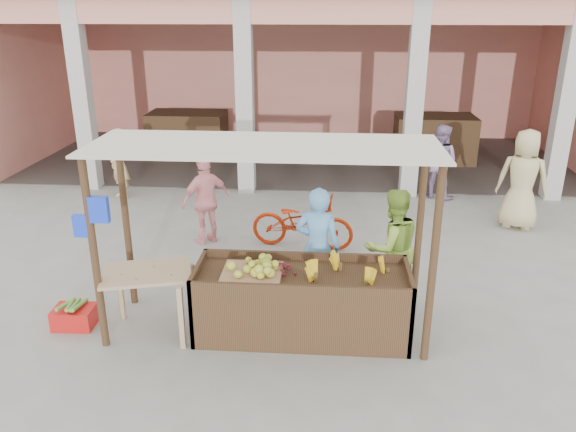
# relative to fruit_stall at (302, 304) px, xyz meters

# --- Properties ---
(ground) EXTENTS (60.00, 60.00, 0.00)m
(ground) POSITION_rel_fruit_stall_xyz_m (-0.50, 0.00, -0.40)
(ground) COLOR gray
(ground) RESTS_ON ground
(market_building) EXTENTS (14.40, 6.40, 4.20)m
(market_building) POSITION_rel_fruit_stall_xyz_m (-0.45, 8.93, 2.30)
(market_building) COLOR #ED937C
(market_building) RESTS_ON ground
(fruit_stall) EXTENTS (2.60, 0.95, 0.80)m
(fruit_stall) POSITION_rel_fruit_stall_xyz_m (0.00, 0.00, 0.00)
(fruit_stall) COLOR #48341C
(fruit_stall) RESTS_ON ground
(stall_awning) EXTENTS (4.09, 1.35, 2.39)m
(stall_awning) POSITION_rel_fruit_stall_xyz_m (-0.51, 0.06, 1.58)
(stall_awning) COLOR #48341C
(stall_awning) RESTS_ON ground
(banana_heap) EXTENTS (1.00, 0.54, 0.18)m
(banana_heap) POSITION_rel_fruit_stall_xyz_m (0.58, 0.03, 0.49)
(banana_heap) COLOR gold
(banana_heap) RESTS_ON fruit_stall
(melon_tray) EXTENTS (0.71, 0.62, 0.19)m
(melon_tray) POSITION_rel_fruit_stall_xyz_m (-0.60, -0.06, 0.49)
(melon_tray) COLOR #A67955
(melon_tray) RESTS_ON fruit_stall
(berry_heap) EXTENTS (0.40, 0.32, 0.13)m
(berry_heap) POSITION_rel_fruit_stall_xyz_m (-0.26, 0.06, 0.46)
(berry_heap) COLOR maroon
(berry_heap) RESTS_ON fruit_stall
(side_table) EXTENTS (1.20, 0.95, 0.85)m
(side_table) POSITION_rel_fruit_stall_xyz_m (-1.88, -0.13, 0.31)
(side_table) COLOR tan
(side_table) RESTS_ON ground
(papaya_pile) EXTENTS (0.76, 0.43, 0.22)m
(papaya_pile) POSITION_rel_fruit_stall_xyz_m (-1.88, -0.13, 0.56)
(papaya_pile) COLOR #5B9430
(papaya_pile) RESTS_ON side_table
(red_crate) EXTENTS (0.51, 0.38, 0.26)m
(red_crate) POSITION_rel_fruit_stall_xyz_m (-2.90, -0.07, -0.27)
(red_crate) COLOR red
(red_crate) RESTS_ON ground
(plantain_bundle) EXTENTS (0.41, 0.29, 0.08)m
(plantain_bundle) POSITION_rel_fruit_stall_xyz_m (-2.90, -0.07, -0.10)
(plantain_bundle) COLOR #609737
(plantain_bundle) RESTS_ON red_crate
(produce_sacks) EXTENTS (0.78, 0.48, 0.59)m
(produce_sacks) POSITION_rel_fruit_stall_xyz_m (2.12, 5.37, -0.10)
(produce_sacks) COLOR maroon
(produce_sacks) RESTS_ON ground
(vendor_blue) EXTENTS (0.75, 0.61, 1.79)m
(vendor_blue) POSITION_rel_fruit_stall_xyz_m (0.17, 0.76, 0.49)
(vendor_blue) COLOR #67ABE8
(vendor_blue) RESTS_ON ground
(vendor_green) EXTENTS (0.95, 0.75, 1.73)m
(vendor_green) POSITION_rel_fruit_stall_xyz_m (1.16, 0.87, 0.46)
(vendor_green) COLOR #96BF41
(vendor_green) RESTS_ON ground
(motorcycle) EXTENTS (0.87, 1.87, 0.94)m
(motorcycle) POSITION_rel_fruit_stall_xyz_m (-0.13, 2.66, 0.07)
(motorcycle) COLOR #A42205
(motorcycle) RESTS_ON ground
(shopper_b) EXTENTS (1.06, 1.00, 1.63)m
(shopper_b) POSITION_rel_fruit_stall_xyz_m (-1.77, 2.76, 0.41)
(shopper_b) COLOR pink
(shopper_b) RESTS_ON ground
(shopper_c) EXTENTS (1.13, 0.92, 2.02)m
(shopper_c) POSITION_rel_fruit_stall_xyz_m (3.78, 3.89, 0.61)
(shopper_c) COLOR tan
(shopper_c) RESTS_ON ground
(shopper_e) EXTENTS (0.71, 0.71, 1.54)m
(shopper_e) POSITION_rel_fruit_stall_xyz_m (-4.09, 5.00, 0.37)
(shopper_e) COLOR #DFB97E
(shopper_e) RESTS_ON ground
(shopper_f) EXTENTS (0.96, 0.86, 1.72)m
(shopper_f) POSITION_rel_fruit_stall_xyz_m (2.60, 5.54, 0.46)
(shopper_f) COLOR #9A7EA9
(shopper_f) RESTS_ON ground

